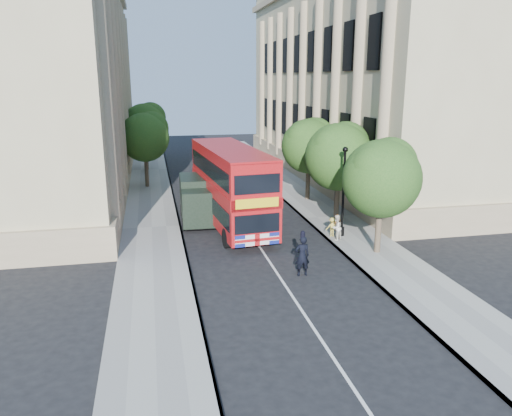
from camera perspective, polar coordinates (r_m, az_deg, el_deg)
ground at (r=22.56m, az=3.37°, el=-8.85°), size 120.00×120.00×0.00m
pavement_right at (r=33.21m, az=8.42°, el=-1.05°), size 3.50×80.00×0.12m
pavement_left at (r=31.23m, az=-11.82°, el=-2.24°), size 3.50×80.00×0.12m
building_right at (r=47.99m, az=12.21°, el=14.43°), size 12.00×38.00×18.00m
building_left at (r=44.67m, az=-23.29°, el=13.59°), size 12.00×38.00×18.00m
tree_right_near at (r=26.06m, az=14.24°, el=3.75°), size 4.00×4.00×6.08m
tree_right_mid at (r=31.44m, az=9.48°, el=6.20°), size 4.20×4.20×6.37m
tree_right_far at (r=37.06m, az=6.10°, el=7.39°), size 4.00×4.00×6.15m
tree_left_far at (r=42.19m, az=-12.57°, el=8.19°), size 4.00×4.00×6.30m
tree_left_back at (r=50.13m, az=-12.56°, el=9.49°), size 4.20×4.20×6.65m
lamp_post at (r=28.73m, az=9.94°, el=1.44°), size 0.32×0.32×5.16m
double_decker_bus at (r=30.31m, az=-2.85°, el=2.64°), size 3.73×10.65×4.82m
box_van at (r=31.75m, az=-6.71°, el=0.76°), size 2.18×5.04×2.85m
police_constable at (r=23.37m, az=5.31°, el=-5.48°), size 0.72×0.49×1.93m
woman_pedestrian at (r=28.32m, az=9.18°, el=-2.21°), size 0.89×0.86×1.45m
child_a at (r=30.07m, az=9.29°, el=-1.66°), size 0.63×0.52×1.00m
child_b at (r=28.97m, az=8.69°, el=-2.16°), size 0.76×0.49×1.11m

